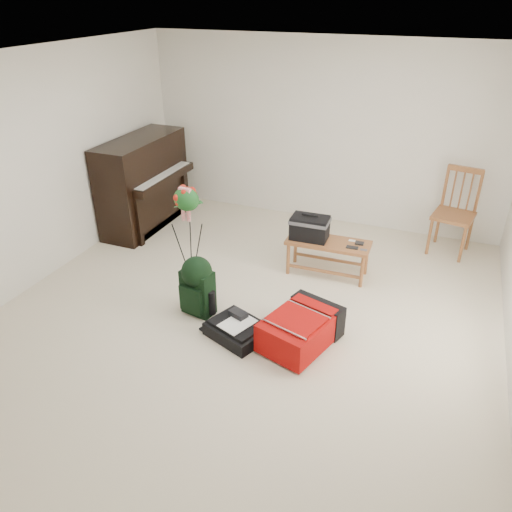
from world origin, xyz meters
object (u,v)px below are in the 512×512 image
at_px(flower_stand, 189,237).
at_px(green_backpack, 197,283).
at_px(red_suitcase, 302,326).
at_px(black_duffel, 238,329).
at_px(dining_chair, 454,213).
at_px(bench, 316,232).
at_px(piano, 144,185).

bearing_deg(flower_stand, green_backpack, -48.00).
distance_m(green_backpack, flower_stand, 0.67).
bearing_deg(red_suitcase, black_duffel, -147.84).
distance_m(dining_chair, red_suitcase, 2.79).
bearing_deg(bench, dining_chair, 36.93).
bearing_deg(flower_stand, dining_chair, 42.60).
bearing_deg(black_duffel, bench, 98.69).
xyz_separation_m(bench, black_duffel, (-0.33, -1.50, -0.44)).
distance_m(red_suitcase, flower_stand, 1.67).
bearing_deg(green_backpack, bench, 65.58).
relative_size(piano, red_suitcase, 1.67).
bearing_deg(dining_chair, flower_stand, -133.91).
distance_m(piano, bench, 2.62).
height_order(dining_chair, flower_stand, flower_stand).
bearing_deg(black_duffel, piano, 160.99).
relative_size(dining_chair, black_duffel, 1.61).
bearing_deg(dining_chair, piano, -158.79).
xyz_separation_m(black_duffel, green_backpack, (-0.54, 0.22, 0.27)).
relative_size(piano, green_backpack, 2.32).
height_order(piano, bench, piano).
relative_size(black_duffel, flower_stand, 0.56).
relative_size(piano, dining_chair, 1.39).
height_order(red_suitcase, green_backpack, green_backpack).
xyz_separation_m(bench, flower_stand, (-1.24, -0.76, 0.06)).
bearing_deg(bench, black_duffel, -104.45).
relative_size(red_suitcase, black_duffel, 1.34).
xyz_separation_m(piano, red_suitcase, (2.85, -1.74, -0.42)).
xyz_separation_m(piano, bench, (2.58, -0.41, -0.08)).
distance_m(piano, dining_chair, 4.11).
distance_m(black_duffel, flower_stand, 1.27).
distance_m(bench, flower_stand, 1.45).
height_order(bench, green_backpack, bench).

